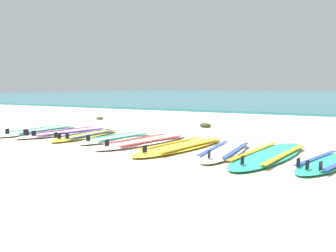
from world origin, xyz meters
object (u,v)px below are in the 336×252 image
(surfboard_5, at_px, (181,146))
(surfboard_2, at_px, (86,135))
(surfboard_4, at_px, (145,142))
(surfboard_8, at_px, (330,162))
(surfboard_3, at_px, (117,138))
(surfboard_0, at_px, (40,131))
(surfboard_7, at_px, (269,155))
(surfboard_1, at_px, (67,133))
(surfboard_6, at_px, (225,151))

(surfboard_5, bearing_deg, surfboard_2, 173.49)
(surfboard_4, xyz_separation_m, surfboard_8, (3.18, -0.34, 0.00))
(surfboard_3, relative_size, surfboard_5, 0.79)
(surfboard_2, distance_m, surfboard_3, 0.81)
(surfboard_0, xyz_separation_m, surfboard_7, (5.33, -0.40, -0.00))
(surfboard_3, bearing_deg, surfboard_8, -6.78)
(surfboard_0, height_order, surfboard_8, same)
(surfboard_2, height_order, surfboard_5, same)
(surfboard_1, relative_size, surfboard_5, 1.00)
(surfboard_6, bearing_deg, surfboard_1, 172.89)
(surfboard_0, distance_m, surfboard_1, 0.79)
(surfboard_0, relative_size, surfboard_8, 1.13)
(surfboard_6, xyz_separation_m, surfboard_8, (1.53, -0.13, 0.00))
(surfboard_5, height_order, surfboard_7, same)
(surfboard_4, xyz_separation_m, surfboard_5, (0.84, -0.15, -0.00))
(surfboard_0, distance_m, surfboard_6, 4.66)
(surfboard_8, bearing_deg, surfboard_0, 174.90)
(surfboard_3, relative_size, surfboard_8, 0.97)
(surfboard_5, bearing_deg, surfboard_1, 172.20)
(surfboard_3, bearing_deg, surfboard_1, 174.41)
(surfboard_3, bearing_deg, surfboard_0, 177.79)
(surfboard_0, bearing_deg, surfboard_6, -5.20)
(surfboard_2, bearing_deg, surfboard_7, -4.59)
(surfboard_0, relative_size, surfboard_1, 0.92)
(surfboard_0, bearing_deg, surfboard_7, -4.29)
(surfboard_1, distance_m, surfboard_7, 4.57)
(surfboard_6, height_order, surfboard_8, same)
(surfboard_2, distance_m, surfboard_5, 2.38)
(surfboard_7, relative_size, surfboard_8, 1.30)
(surfboard_5, bearing_deg, surfboard_0, 174.65)
(surfboard_2, xyz_separation_m, surfboard_3, (0.81, 0.00, -0.00))
(surfboard_0, distance_m, surfboard_7, 5.35)
(surfboard_4, xyz_separation_m, surfboard_6, (1.64, -0.21, 0.00))
(surfboard_8, bearing_deg, surfboard_7, 169.78)
(surfboard_0, height_order, surfboard_4, same)
(surfboard_0, relative_size, surfboard_4, 0.96)
(surfboard_4, relative_size, surfboard_7, 0.91)
(surfboard_4, relative_size, surfboard_6, 1.14)
(surfboard_3, distance_m, surfboard_6, 2.39)
(surfboard_0, distance_m, surfboard_4, 3.01)
(surfboard_4, height_order, surfboard_6, same)
(surfboard_1, xyz_separation_m, surfboard_7, (4.55, -0.46, -0.00))
(surfboard_1, distance_m, surfboard_5, 3.08)
(surfboard_3, height_order, surfboard_6, same)
(surfboard_1, xyz_separation_m, surfboard_2, (0.69, -0.15, 0.00))
(surfboard_1, xyz_separation_m, surfboard_4, (2.21, -0.27, -0.00))
(surfboard_0, xyz_separation_m, surfboard_3, (2.28, -0.09, 0.00))
(surfboard_5, relative_size, surfboard_7, 0.95)
(surfboard_1, height_order, surfboard_2, same)
(surfboard_5, bearing_deg, surfboard_4, 170.17)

